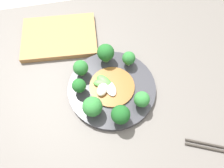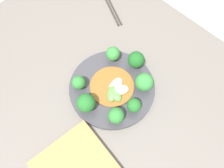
{
  "view_description": "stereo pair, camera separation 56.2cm",
  "coord_description": "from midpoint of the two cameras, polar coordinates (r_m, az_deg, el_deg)",
  "views": [
    {
      "loc": [
        -0.08,
        -0.33,
        1.36
      ],
      "look_at": [
        -0.02,
        -0.01,
        0.76
      ],
      "focal_mm": 35.0,
      "sensor_mm": 36.0,
      "label": 1
    },
    {
      "loc": [
        -0.24,
        0.21,
        1.39
      ],
      "look_at": [
        -0.02,
        -0.01,
        0.76
      ],
      "focal_mm": 35.0,
      "sensor_mm": 36.0,
      "label": 2
    }
  ],
  "objects": [
    {
      "name": "broccoli_northeast",
      "position": [
        0.66,
        -23.24,
        -18.47
      ],
      "size": [
        0.04,
        0.04,
        0.06
      ],
      "color": "#89B76B",
      "rests_on": "plate"
    },
    {
      "name": "chopsticks",
      "position": [
        0.8,
        -10.63,
        7.97
      ],
      "size": [
        0.21,
        0.1,
        0.01
      ],
      "color": "#2D2823",
      "rests_on": "table"
    },
    {
      "name": "broccoli_south",
      "position": [
        0.62,
        -5.7,
        -12.33
      ],
      "size": [
        0.06,
        0.06,
        0.07
      ],
      "color": "#7AAD5B",
      "rests_on": "plate"
    },
    {
      "name": "stirfry_center",
      "position": [
        0.65,
        -12.75,
        -20.46
      ],
      "size": [
        0.15,
        0.15,
        0.02
      ],
      "color": "brown",
      "rests_on": "plate"
    },
    {
      "name": "plate",
      "position": [
        0.67,
        -12.92,
        -19.75
      ],
      "size": [
        0.29,
        0.29,
        0.02
      ],
      "color": "#333338",
      "rests_on": "table"
    },
    {
      "name": "broccoli_southwest",
      "position": [
        0.61,
        -3.83,
        -19.97
      ],
      "size": [
        0.06,
        0.06,
        0.07
      ],
      "color": "#89B76B",
      "rests_on": "plate"
    },
    {
      "name": "broccoli_north",
      "position": [
        0.64,
        -22.28,
        -25.1
      ],
      "size": [
        0.06,
        0.06,
        0.07
      ],
      "color": "#70A356",
      "rests_on": "plate"
    },
    {
      "name": "broccoli_west",
      "position": [
        0.61,
        -7.55,
        -26.81
      ],
      "size": [
        0.04,
        0.04,
        0.06
      ],
      "color": "#7AAD5B",
      "rests_on": "plate"
    },
    {
      "name": "broccoli_northwest",
      "position": [
        0.62,
        -13.83,
        -29.64
      ],
      "size": [
        0.05,
        0.05,
        0.06
      ],
      "color": "#89B76B",
      "rests_on": "plate"
    },
    {
      "name": "ground_plane",
      "position": [
        1.39,
        -7.05,
        -22.81
      ],
      "size": [
        8.0,
        8.0,
        0.0
      ],
      "primitive_type": "plane",
      "color": "#B7B2A8"
    },
    {
      "name": "table",
      "position": [
        1.03,
        -9.43,
        -21.61
      ],
      "size": [
        1.19,
        0.9,
        0.72
      ],
      "color": "#5B5651",
      "rests_on": "ground_plane"
    },
    {
      "name": "broccoli_southeast",
      "position": [
        0.64,
        -12.45,
        -9.85
      ],
      "size": [
        0.05,
        0.05,
        0.06
      ],
      "color": "#89B76B",
      "rests_on": "plate"
    }
  ]
}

